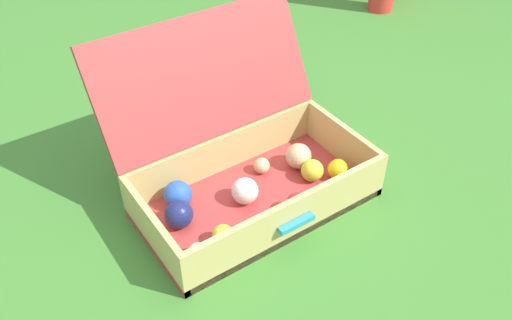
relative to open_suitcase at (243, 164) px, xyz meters
The scene contains 2 objects.
ground_plane 0.14m from the open_suitcase, 68.25° to the right, with size 16.00×16.00×0.00m, color #3D7A2D.
open_suitcase is the anchor object (origin of this frame).
Camera 1 is at (-0.68, -0.94, 1.13)m, focal length 38.26 mm.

